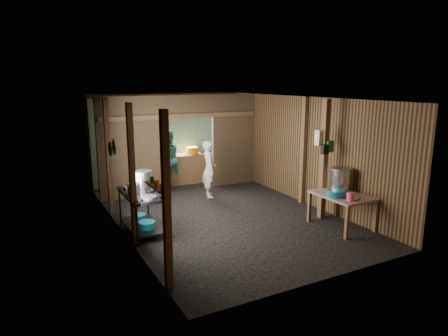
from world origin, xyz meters
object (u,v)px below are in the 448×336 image
gas_range (143,212)px  cook (209,169)px  stove_pot_large (144,179)px  yellow_tub (192,150)px  prep_table (341,211)px  pink_bucket (350,197)px  stock_pot (341,180)px

gas_range → cook: bearing=36.0°
stove_pot_large → yellow_tub: 3.65m
gas_range → stove_pot_large: 0.74m
prep_table → cook: bearing=114.1°
prep_table → cook: 3.59m
gas_range → cook: size_ratio=0.95×
stove_pot_large → pink_bucket: size_ratio=2.18×
pink_bucket → yellow_tub: (-1.05, 5.27, 0.17)m
stock_pot → gas_range: bearing=160.4°
stock_pot → cook: bearing=118.1°
stock_pot → cook: cook is taller
cook → prep_table: bearing=-139.9°
gas_range → stock_pot: (3.87, -1.38, 0.52)m
yellow_tub → cook: (-0.22, -1.62, -0.21)m
cook → gas_range: bearing=142.1°
prep_table → stock_pot: size_ratio=2.33×
yellow_tub → cook: bearing=-97.8°
gas_range → pink_bucket: size_ratio=8.53×
stove_pot_large → stock_pot: (3.70, -1.81, -0.05)m
stock_pot → cook: (-1.61, 3.02, -0.20)m
gas_range → stock_pot: bearing=-19.6°
pink_bucket → prep_table: bearing=64.5°
pink_bucket → yellow_tub: bearing=101.2°
gas_range → yellow_tub: size_ratio=3.86×
prep_table → stove_pot_large: stove_pot_large is taller
stove_pot_large → prep_table: bearing=-30.1°
gas_range → stove_pot_large: (0.17, 0.43, 0.57)m
pink_bucket → yellow_tub: size_ratio=0.45×
prep_table → pink_bucket: size_ratio=7.24×
stock_pot → yellow_tub: size_ratio=1.40×
prep_table → gas_range: bearing=156.4°
stock_pot → stove_pot_large: bearing=153.9°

